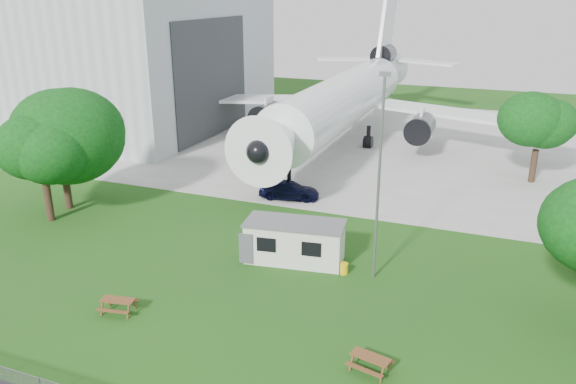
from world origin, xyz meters
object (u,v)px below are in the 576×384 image
(hangar, at_px, (79,46))
(picnic_east, at_px, (370,371))
(picnic_west, at_px, (119,312))
(site_cabin, at_px, (295,241))
(airliner, at_px, (347,96))

(hangar, height_order, picnic_east, hangar)
(picnic_west, xyz_separation_m, picnic_east, (13.60, 0.09, 0.00))
(site_cabin, xyz_separation_m, picnic_east, (7.03, -9.02, -1.31))
(site_cabin, bearing_deg, hangar, 144.36)
(airliner, relative_size, picnic_east, 26.52)
(hangar, bearing_deg, picnic_west, -48.19)
(airliner, bearing_deg, picnic_east, -72.49)
(picnic_east, bearing_deg, picnic_west, -166.71)
(hangar, xyz_separation_m, airliner, (35.97, -0.14, -4.14))
(hangar, height_order, site_cabin, hangar)
(hangar, height_order, picnic_west, hangar)
(airliner, xyz_separation_m, site_cabin, (5.05, -29.27, -3.96))
(picnic_west, bearing_deg, picnic_east, -9.55)
(hangar, distance_m, site_cabin, 51.12)
(airliner, relative_size, picnic_west, 26.52)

